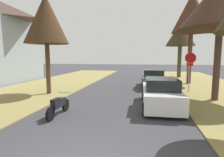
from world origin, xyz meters
TOP-DOWN VIEW (x-y plane):
  - stop_sign_far at (4.83, 10.90)m, footprint 0.81×0.54m
  - street_tree_right_mid_a at (5.83, 8.54)m, footprint 4.72×4.72m
  - street_tree_right_mid_b at (5.82, 15.52)m, footprint 3.64×3.64m
  - street_tree_right_far at (5.82, 20.95)m, footprint 3.63×3.63m
  - street_tree_left_mid_a at (-5.23, 8.41)m, footprint 3.03×3.03m
  - parked_sedan_white at (2.42, 6.41)m, footprint 2.04×4.45m
  - parked_sedan_green at (2.25, 12.76)m, footprint 2.04×4.45m
  - parked_motorcycle at (-2.27, 4.09)m, footprint 0.60×2.05m

SIDE VIEW (x-z plane):
  - parked_motorcycle at x=-2.27m, z-range 0.00..0.97m
  - parked_sedan_white at x=2.42m, z-range -0.06..1.51m
  - parked_sedan_green at x=2.25m, z-range -0.06..1.51m
  - stop_sign_far at x=4.83m, z-range 0.70..3.64m
  - street_tree_left_mid_a at x=-5.23m, z-range 1.78..8.65m
  - street_tree_right_far at x=5.82m, z-range 1.97..8.90m
  - street_tree_right_mid_a at x=5.83m, z-range 2.15..9.40m
  - street_tree_right_mid_b at x=5.82m, z-range 2.45..11.16m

